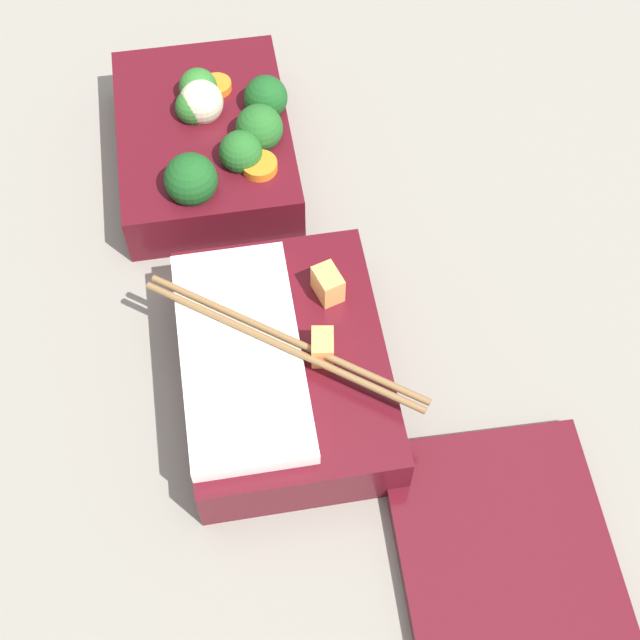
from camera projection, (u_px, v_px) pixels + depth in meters
name	position (u px, v px, depth m)	size (l,w,h in m)	color
ground_plane	(242.00, 266.00, 0.72)	(3.00, 3.00, 0.00)	gray
bento_tray_vegetable	(209.00, 140.00, 0.76)	(0.20, 0.15, 0.08)	#510F19
bento_tray_rice	(281.00, 366.00, 0.64)	(0.20, 0.18, 0.07)	#510F19
bento_lid	(509.00, 570.00, 0.58)	(0.19, 0.14, 0.01)	#510F19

